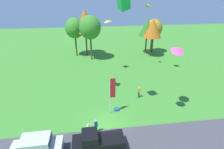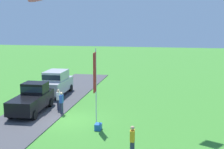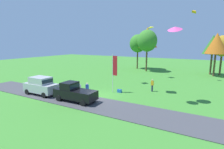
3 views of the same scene
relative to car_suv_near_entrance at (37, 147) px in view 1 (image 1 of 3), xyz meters
name	(u,v)px [view 1 (image 1 of 3)]	position (x,y,z in m)	size (l,w,h in m)	color
ground_plane	(107,126)	(6.76, 3.31, -1.30)	(120.00, 120.00, 0.00)	#3D842D
pavement_strip	(109,145)	(6.76, 0.50, -1.27)	(36.00, 4.40, 0.06)	#424247
car_suv_near_entrance	(37,147)	(0.00, 0.00, 0.00)	(4.63, 2.10, 2.28)	#B7B7BC
car_pickup_mid_row	(96,141)	(5.47, 0.13, -0.19)	(5.07, 2.19, 2.14)	black
person_on_lawn	(96,126)	(5.54, 2.49, -0.42)	(0.36, 0.24, 1.71)	#2D334C
person_watching_sky	(139,92)	(12.02, 8.61, -0.42)	(0.36, 0.24, 1.71)	#2D334C
person_beside_suv	(89,130)	(4.73, 1.96, -0.42)	(0.36, 0.24, 1.71)	#2D334C
tree_right_of_center	(74,28)	(2.14, 28.09, 5.14)	(4.14, 4.14, 8.75)	brown
tree_far_left	(85,21)	(4.56, 28.26, 6.64)	(4.95, 4.95, 10.44)	brown
tree_center_back	(90,28)	(5.58, 25.09, 5.78)	(4.55, 4.55, 9.60)	brown
tree_lone_near	(147,28)	(18.83, 27.57, 4.96)	(3.90, 3.90, 8.24)	brown
tree_far_right	(153,28)	(19.43, 25.59, 5.20)	(4.05, 4.05, 8.55)	brown
tree_left_of_center	(154,28)	(20.56, 27.82, 4.68)	(3.85, 3.85, 8.13)	brown
flag_banner	(112,91)	(7.68, 5.62, 2.01)	(0.71, 0.08, 5.22)	silver
cooler_box	(116,109)	(8.33, 5.96, -1.10)	(0.56, 0.40, 0.40)	blue
kite_diamond_trailing_tail	(148,5)	(15.67, 18.99, 10.52)	(0.73, 0.74, 0.33)	orange
kite_delta_near_flag	(178,50)	(15.13, 5.44, 6.87)	(1.52, 1.52, 0.34)	#EA4C9E
kite_diamond_mid_center	(107,21)	(8.47, 17.90, 8.18)	(0.95, 0.99, 0.25)	yellow
kite_box_topmost	(124,2)	(9.00, 6.47, 11.84)	(1.01, 1.01, 1.41)	green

